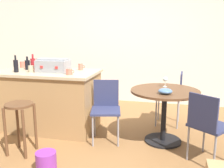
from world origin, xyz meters
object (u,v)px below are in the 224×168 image
folding_chair_near (173,94)px  wine_glass (165,80)px  bottle_0 (16,66)px  cup_1 (56,65)px  cup_2 (31,69)px  cup_4 (81,67)px  kitchen_island (49,100)px  serving_bowl (165,91)px  wooden_stool (20,117)px  bottle_3 (27,65)px  folding_chair_far (106,106)px  plastic_bucket (46,162)px  cup_0 (69,72)px  bottle_2 (33,64)px  dining_table (164,103)px  cup_3 (23,65)px  toolbox (53,66)px  folding_chair_left (207,123)px  bottle_1 (37,66)px

folding_chair_near → wine_glass: (-0.12, -0.50, 0.32)m
bottle_0 → cup_1: (0.42, 0.48, -0.05)m
cup_2 → cup_4: cup_4 is taller
kitchen_island → serving_bowl: size_ratio=8.66×
cup_1 → cup_4: bearing=-6.1°
wooden_stool → bottle_3: size_ratio=3.11×
folding_chair_far → plastic_bucket: (-0.42, -0.99, -0.38)m
cup_4 → serving_bowl: 1.46m
cup_0 → cup_1: cup_1 is taller
cup_4 → serving_bowl: (1.34, -0.55, -0.19)m
kitchen_island → bottle_2: (-0.29, 0.09, 0.55)m
cup_4 → plastic_bucket: size_ratio=0.46×
wooden_stool → cup_2: 0.91m
dining_table → wine_glass: wine_glass is taller
cup_4 → serving_bowl: cup_4 is taller
wooden_stool → cup_3: bearing=119.9°
toolbox → bottle_0: bottle_0 is taller
cup_2 → plastic_bucket: size_ratio=0.51×
bottle_3 → serving_bowl: (2.19, -0.39, -0.22)m
bottle_2 → wine_glass: bottle_2 is taller
toolbox → cup_4: (0.34, 0.27, -0.05)m
bottle_0 → dining_table: bearing=2.5°
folding_chair_near → bottle_2: bottle_2 is taller
bottle_0 → serving_bowl: bottle_0 is taller
folding_chair_near → folding_chair_left: bearing=-71.8°
cup_0 → cup_3: cup_3 is taller
dining_table → serving_bowl: size_ratio=5.18×
kitchen_island → folding_chair_left: size_ratio=1.84×
folding_chair_left → toolbox: 2.30m
wooden_stool → bottle_0: (-0.46, 0.67, 0.54)m
folding_chair_near → bottle_0: bearing=-161.1°
bottle_1 → cup_1: 0.31m
cup_0 → plastic_bucket: bearing=-83.2°
cup_2 → bottle_0: bearing=-163.6°
folding_chair_left → bottle_2: bottle_2 is taller
folding_chair_left → cup_0: 1.93m
bottle_3 → folding_chair_near: bearing=12.7°
bottle_1 → plastic_bucket: bearing=-58.5°
dining_table → wooden_stool: bearing=-156.3°
folding_chair_far → dining_table: bearing=8.0°
folding_chair_near → bottle_2: 2.31m
cup_3 → wine_glass: (2.38, -0.16, -0.12)m
toolbox → bottle_2: size_ratio=1.92×
cup_0 → folding_chair_near: bearing=29.4°
wooden_stool → bottle_3: (-0.44, 0.95, 0.52)m
kitchen_island → folding_chair_far: size_ratio=1.84×
toolbox → serving_bowl: (1.68, -0.27, -0.24)m
bottle_1 → serving_bowl: bearing=-10.7°
wine_glass → folding_chair_far: bearing=-158.3°
dining_table → cup_3: (-2.39, 0.37, 0.41)m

